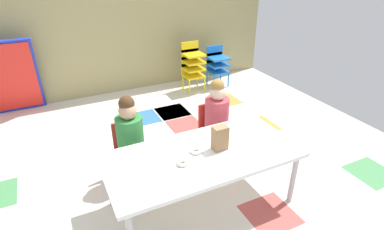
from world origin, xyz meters
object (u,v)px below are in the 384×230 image
seated_child_near_camera (130,132)px  kid_chair_blue_stack (217,63)px  folded_activity_table (4,79)px  donut_powdered_loose (196,151)px  seated_child_middle_seat (216,112)px  donut_powdered_on_plate (182,163)px  paper_plate_near_edge (182,165)px  craft_table (202,158)px  kid_chair_yellow_stack (193,64)px  paper_bag_brown (220,138)px

seated_child_near_camera → kid_chair_blue_stack: (2.05, 1.86, -0.16)m
folded_activity_table → donut_powdered_loose: (1.58, -2.76, 0.03)m
kid_chair_blue_stack → folded_activity_table: 3.23m
kid_chair_blue_stack → donut_powdered_loose: size_ratio=6.29×
seated_child_middle_seat → donut_powdered_on_plate: (-0.72, -0.70, 0.02)m
paper_plate_near_edge → donut_powdered_on_plate: donut_powdered_on_plate is taller
paper_plate_near_edge → donut_powdered_loose: 0.21m
paper_plate_near_edge → craft_table: bearing=17.9°
seated_child_near_camera → seated_child_middle_seat: bearing=0.0°
kid_chair_yellow_stack → paper_bag_brown: 2.67m
folded_activity_table → donut_powdered_loose: bearing=-60.3°
paper_bag_brown → kid_chair_yellow_stack: bearing=69.0°
seated_child_near_camera → seated_child_middle_seat: same height
kid_chair_yellow_stack → paper_bag_brown: size_ratio=3.64×
kid_chair_blue_stack → paper_bag_brown: 2.88m
donut_powdered_loose → paper_plate_near_edge: bearing=-147.4°
kid_chair_yellow_stack → paper_bag_brown: bearing=-111.0°
seated_child_middle_seat → kid_chair_yellow_stack: (0.62, 1.86, -0.10)m
kid_chair_yellow_stack → kid_chair_blue_stack: (0.47, -0.00, -0.06)m
paper_plate_near_edge → kid_chair_blue_stack: bearing=54.7°
paper_bag_brown → craft_table: bearing=-179.1°
kid_chair_blue_stack → seated_child_near_camera: bearing=-137.8°
donut_powdered_on_plate → paper_bag_brown: bearing=10.7°
seated_child_near_camera → donut_powdered_on_plate: (0.24, -0.70, 0.02)m
craft_table → kid_chair_blue_stack: size_ratio=2.45×
seated_child_middle_seat → paper_bag_brown: (-0.33, -0.62, 0.11)m
paper_bag_brown → paper_plate_near_edge: bearing=-169.3°
seated_child_middle_seat → donut_powdered_on_plate: seated_child_middle_seat is taller
donut_powdered_on_plate → paper_plate_near_edge: bearing=0.0°
paper_bag_brown → donut_powdered_loose: bearing=168.9°
folded_activity_table → paper_bag_brown: folded_activity_table is taller
seated_child_middle_seat → donut_powdered_on_plate: size_ratio=8.89×
seated_child_middle_seat → donut_powdered_loose: bearing=-132.8°
craft_table → donut_powdered_on_plate: (-0.22, -0.07, 0.07)m
donut_powdered_on_plate → seated_child_middle_seat: bearing=44.1°
kid_chair_yellow_stack → donut_powdered_loose: size_ratio=7.40×
craft_table → paper_plate_near_edge: (-0.22, -0.07, 0.05)m
seated_child_middle_seat → donut_powdered_loose: 0.80m
kid_chair_yellow_stack → folded_activity_table: size_ratio=0.74×
craft_table → paper_plate_near_edge: bearing=-162.1°
kid_chair_yellow_stack → donut_powdered_on_plate: size_ratio=7.75×
seated_child_near_camera → paper_plate_near_edge: seated_child_near_camera is taller
craft_table → kid_chair_yellow_stack: bearing=65.7°
craft_table → donut_powdered_loose: size_ratio=15.42×
seated_child_near_camera → folded_activity_table: bearing=118.0°
craft_table → folded_activity_table: bearing=120.0°
craft_table → kid_chair_yellow_stack: kid_chair_yellow_stack is taller
paper_plate_near_edge → seated_child_middle_seat: bearing=44.1°
folded_activity_table → paper_plate_near_edge: bearing=-64.1°
kid_chair_yellow_stack → seated_child_middle_seat: bearing=-108.6°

